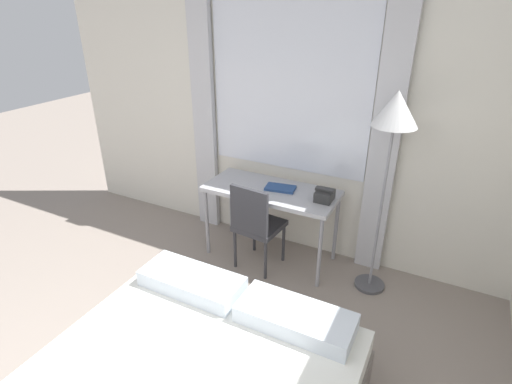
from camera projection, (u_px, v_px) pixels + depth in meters
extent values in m
cube|color=silver|center=(291.00, 117.00, 3.77)|extent=(5.24, 0.05, 2.70)
cube|color=white|center=(288.00, 91.00, 3.64)|extent=(1.56, 0.01, 1.50)
cube|color=silver|center=(204.00, 113.00, 4.12)|extent=(0.24, 0.06, 2.60)
cube|color=silver|center=(385.00, 138.00, 3.36)|extent=(0.24, 0.06, 2.60)
cube|color=#B2B2B7|center=(271.00, 191.00, 3.76)|extent=(1.26, 0.56, 0.04)
cylinder|color=gray|center=(207.00, 222.00, 3.97)|extent=(0.04, 0.04, 0.71)
cylinder|color=gray|center=(320.00, 253.00, 3.49)|extent=(0.04, 0.04, 0.71)
cylinder|color=gray|center=(231.00, 203.00, 4.36)|extent=(0.04, 0.04, 0.71)
cylinder|color=gray|center=(336.00, 228.00, 3.87)|extent=(0.04, 0.04, 0.71)
cube|color=#333338|center=(260.00, 226.00, 3.76)|extent=(0.43, 0.43, 0.05)
cube|color=#333338|center=(249.00, 211.00, 3.52)|extent=(0.38, 0.07, 0.43)
cylinder|color=#333338|center=(235.00, 249.00, 3.82)|extent=(0.03, 0.03, 0.41)
cylinder|color=#333338|center=(265.00, 260.00, 3.65)|extent=(0.03, 0.03, 0.41)
cylinder|color=#333338|center=(254.00, 233.00, 4.07)|extent=(0.03, 0.03, 0.41)
cylinder|color=#333338|center=(283.00, 243.00, 3.91)|extent=(0.03, 0.03, 0.41)
cube|color=silver|center=(192.00, 281.00, 2.87)|extent=(0.75, 0.32, 0.12)
cube|color=silver|center=(295.00, 318.00, 2.54)|extent=(0.75, 0.32, 0.12)
cylinder|color=#4C4C51|center=(369.00, 284.00, 3.64)|extent=(0.27, 0.27, 0.03)
cylinder|color=gray|center=(380.00, 212.00, 3.31)|extent=(0.02, 0.02, 1.47)
cone|color=silver|center=(396.00, 108.00, 2.93)|extent=(0.34, 0.34, 0.27)
cube|color=#2D2D2D|center=(325.00, 196.00, 3.52)|extent=(0.15, 0.18, 0.09)
cube|color=#2D2D2D|center=(325.00, 190.00, 3.49)|extent=(0.17, 0.06, 0.02)
cube|color=navy|center=(280.00, 188.00, 3.74)|extent=(0.30, 0.20, 0.02)
cube|color=white|center=(280.00, 188.00, 3.74)|extent=(0.28, 0.19, 0.01)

